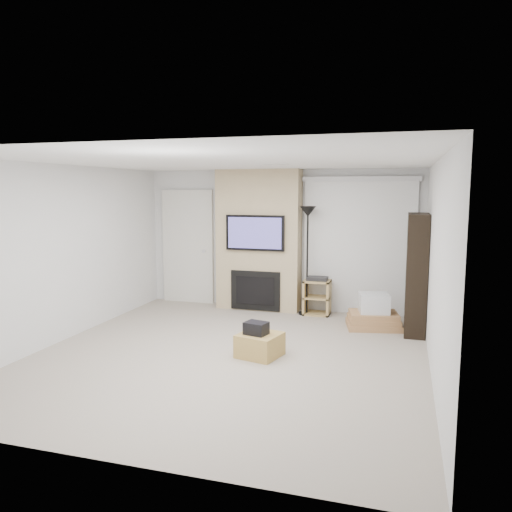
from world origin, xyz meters
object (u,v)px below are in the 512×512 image
(floor_lamp, at_px, (308,230))
(bookshelf, at_px, (416,274))
(ottoman, at_px, (260,345))
(box_stack, at_px, (374,315))
(av_stand, at_px, (317,295))

(floor_lamp, height_order, bookshelf, floor_lamp)
(ottoman, bearing_deg, box_stack, 53.43)
(ottoman, bearing_deg, floor_lamp, 85.86)
(av_stand, bearing_deg, floor_lamp, -165.00)
(ottoman, height_order, bookshelf, bookshelf)
(bookshelf, bearing_deg, floor_lamp, 160.33)
(bookshelf, bearing_deg, box_stack, 171.86)
(box_stack, xyz_separation_m, bookshelf, (0.61, -0.09, 0.69))
(bookshelf, bearing_deg, av_stand, 157.01)
(ottoman, relative_size, box_stack, 0.54)
(box_stack, distance_m, bookshelf, 0.93)
(floor_lamp, bearing_deg, bookshelf, -19.67)
(floor_lamp, height_order, av_stand, floor_lamp)
(av_stand, xyz_separation_m, box_stack, (0.99, -0.59, -0.14))
(floor_lamp, distance_m, av_stand, 1.14)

